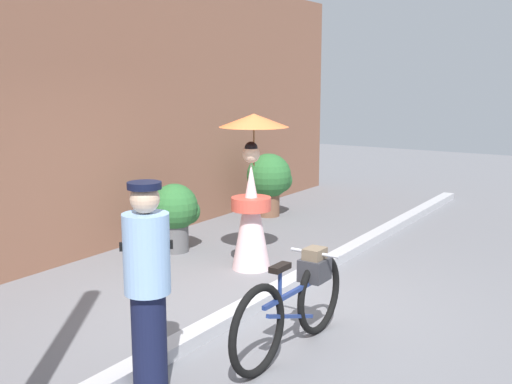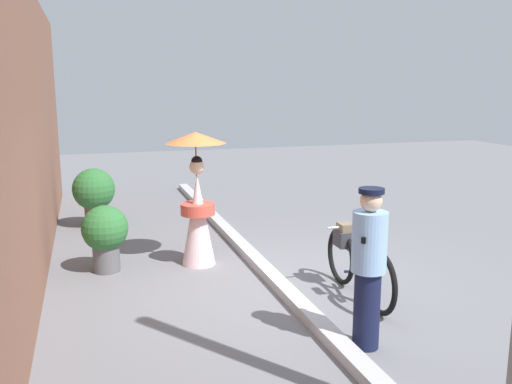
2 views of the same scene
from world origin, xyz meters
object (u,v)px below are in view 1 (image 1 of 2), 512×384
(person_officer, at_px, (148,284))
(person_with_parasol, at_px, (252,190))
(bicycle_near_officer, at_px, (295,302))
(potted_plant_small, at_px, (176,212))
(potted_plant_by_door, at_px, (270,179))

(person_officer, bearing_deg, person_with_parasol, 19.47)
(bicycle_near_officer, relative_size, potted_plant_small, 1.89)
(person_officer, distance_m, potted_plant_small, 3.91)
(person_officer, distance_m, person_with_parasol, 3.21)
(person_officer, bearing_deg, potted_plant_small, 37.08)
(person_with_parasol, bearing_deg, potted_plant_small, 86.44)
(bicycle_near_officer, relative_size, person_officer, 1.10)
(bicycle_near_officer, bearing_deg, potted_plant_by_door, 33.79)
(bicycle_near_officer, bearing_deg, person_officer, 156.80)
(potted_plant_by_door, distance_m, potted_plant_small, 2.60)
(person_officer, height_order, person_with_parasol, person_with_parasol)
(person_officer, xyz_separation_m, potted_plant_small, (3.11, 2.35, -0.31))
(person_officer, bearing_deg, potted_plant_by_door, 23.17)
(bicycle_near_officer, distance_m, potted_plant_small, 3.43)
(person_with_parasol, distance_m, potted_plant_small, 1.35)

